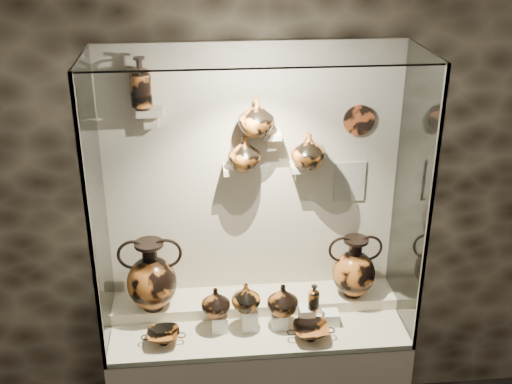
% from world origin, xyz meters
% --- Properties ---
extents(wall_back, '(5.00, 0.02, 3.20)m').
position_xyz_m(wall_back, '(0.00, 2.50, 1.60)').
color(wall_back, '#2E261D').
rests_on(wall_back, ground).
extents(plinth, '(1.70, 0.60, 0.80)m').
position_xyz_m(plinth, '(0.00, 2.18, 0.40)').
color(plinth, '#C1B39B').
rests_on(plinth, floor).
extents(front_tier, '(1.68, 0.58, 0.03)m').
position_xyz_m(front_tier, '(0.00, 2.18, 0.82)').
color(front_tier, beige).
rests_on(front_tier, plinth).
extents(rear_tier, '(1.70, 0.25, 0.10)m').
position_xyz_m(rear_tier, '(0.00, 2.35, 0.85)').
color(rear_tier, beige).
rests_on(rear_tier, plinth).
extents(back_panel, '(1.70, 0.03, 1.60)m').
position_xyz_m(back_panel, '(0.00, 2.50, 1.60)').
color(back_panel, '#C1B39B').
rests_on(back_panel, plinth).
extents(glass_front, '(1.70, 0.01, 1.60)m').
position_xyz_m(glass_front, '(0.00, 1.88, 1.60)').
color(glass_front, white).
rests_on(glass_front, plinth).
extents(glass_left, '(0.01, 0.60, 1.60)m').
position_xyz_m(glass_left, '(-0.85, 2.18, 1.60)').
color(glass_left, white).
rests_on(glass_left, plinth).
extents(glass_right, '(0.01, 0.60, 1.60)m').
position_xyz_m(glass_right, '(0.85, 2.18, 1.60)').
color(glass_right, white).
rests_on(glass_right, plinth).
extents(glass_top, '(1.70, 0.60, 0.01)m').
position_xyz_m(glass_top, '(0.00, 2.18, 2.40)').
color(glass_top, white).
rests_on(glass_top, back_panel).
extents(frame_post_left, '(0.02, 0.02, 1.60)m').
position_xyz_m(frame_post_left, '(-0.84, 1.89, 1.60)').
color(frame_post_left, gray).
rests_on(frame_post_left, plinth).
extents(frame_post_right, '(0.02, 0.02, 1.60)m').
position_xyz_m(frame_post_right, '(0.84, 1.89, 1.60)').
color(frame_post_right, gray).
rests_on(frame_post_right, plinth).
extents(pedestal_a, '(0.09, 0.09, 0.10)m').
position_xyz_m(pedestal_a, '(-0.22, 2.13, 0.88)').
color(pedestal_a, silver).
rests_on(pedestal_a, front_tier).
extents(pedestal_b, '(0.09, 0.09, 0.13)m').
position_xyz_m(pedestal_b, '(-0.05, 2.13, 0.90)').
color(pedestal_b, silver).
rests_on(pedestal_b, front_tier).
extents(pedestal_c, '(0.09, 0.09, 0.09)m').
position_xyz_m(pedestal_c, '(0.12, 2.13, 0.88)').
color(pedestal_c, silver).
rests_on(pedestal_c, front_tier).
extents(pedestal_d, '(0.09, 0.09, 0.12)m').
position_xyz_m(pedestal_d, '(0.28, 2.13, 0.89)').
color(pedestal_d, silver).
rests_on(pedestal_d, front_tier).
extents(pedestal_e, '(0.09, 0.09, 0.08)m').
position_xyz_m(pedestal_e, '(0.42, 2.13, 0.87)').
color(pedestal_e, silver).
rests_on(pedestal_e, front_tier).
extents(bracket_ul, '(0.14, 0.12, 0.04)m').
position_xyz_m(bracket_ul, '(-0.55, 2.42, 2.05)').
color(bracket_ul, '#C1B39B').
rests_on(bracket_ul, back_panel).
extents(bracket_ca, '(0.14, 0.12, 0.04)m').
position_xyz_m(bracket_ca, '(-0.10, 2.42, 1.70)').
color(bracket_ca, '#C1B39B').
rests_on(bracket_ca, back_panel).
extents(bracket_cb, '(0.10, 0.12, 0.04)m').
position_xyz_m(bracket_cb, '(0.10, 2.42, 1.90)').
color(bracket_cb, '#C1B39B').
rests_on(bracket_cb, back_panel).
extents(bracket_cc, '(0.14, 0.12, 0.04)m').
position_xyz_m(bracket_cc, '(0.28, 2.42, 1.70)').
color(bracket_cc, '#C1B39B').
rests_on(bracket_cc, back_panel).
extents(amphora_left, '(0.41, 0.41, 0.43)m').
position_xyz_m(amphora_left, '(-0.60, 2.30, 1.12)').
color(amphora_left, '#9F531E').
rests_on(amphora_left, rear_tier).
extents(amphora_right, '(0.40, 0.40, 0.38)m').
position_xyz_m(amphora_right, '(0.59, 2.32, 1.09)').
color(amphora_right, '#9F531E').
rests_on(amphora_right, rear_tier).
extents(jug_a, '(0.21, 0.21, 0.17)m').
position_xyz_m(jug_a, '(-0.24, 2.14, 1.02)').
color(jug_a, '#9F531E').
rests_on(jug_a, pedestal_a).
extents(jug_b, '(0.21, 0.21, 0.17)m').
position_xyz_m(jug_b, '(-0.07, 2.13, 1.05)').
color(jug_b, '#9C541B').
rests_on(jug_b, pedestal_b).
extents(jug_c, '(0.22, 0.22, 0.19)m').
position_xyz_m(jug_c, '(0.14, 2.13, 1.01)').
color(jug_c, '#9F531E').
rests_on(jug_c, pedestal_c).
extents(lekythos_small, '(0.09, 0.09, 0.18)m').
position_xyz_m(lekythos_small, '(0.31, 2.11, 1.04)').
color(lekythos_small, '#9C541B').
rests_on(lekythos_small, pedestal_d).
extents(kylix_left, '(0.29, 0.27, 0.09)m').
position_xyz_m(kylix_left, '(-0.54, 2.04, 0.88)').
color(kylix_left, '#9C541B').
rests_on(kylix_left, front_tier).
extents(kylix_right, '(0.27, 0.23, 0.10)m').
position_xyz_m(kylix_right, '(0.28, 2.00, 0.88)').
color(kylix_right, '#9F531E').
rests_on(kylix_right, front_tier).
extents(lekythos_tall, '(0.15, 0.15, 0.31)m').
position_xyz_m(lekythos_tall, '(-0.59, 2.41, 2.22)').
color(lekythos_tall, '#9F531E').
rests_on(lekythos_tall, bracket_ul).
extents(ovoid_vase_a, '(0.24, 0.24, 0.19)m').
position_xyz_m(ovoid_vase_a, '(-0.05, 2.38, 1.81)').
color(ovoid_vase_a, '#9C541B').
rests_on(ovoid_vase_a, bracket_ca).
extents(ovoid_vase_b, '(0.25, 0.25, 0.20)m').
position_xyz_m(ovoid_vase_b, '(0.01, 2.37, 2.02)').
color(ovoid_vase_b, '#9C541B').
rests_on(ovoid_vase_b, bracket_cb).
extents(ovoid_vase_c, '(0.23, 0.23, 0.20)m').
position_xyz_m(ovoid_vase_c, '(0.30, 2.37, 1.82)').
color(ovoid_vase_c, '#9C541B').
rests_on(ovoid_vase_c, bracket_cc).
extents(wall_plate, '(0.18, 0.02, 0.18)m').
position_xyz_m(wall_plate, '(0.60, 2.47, 1.95)').
color(wall_plate, '#A64620').
rests_on(wall_plate, back_panel).
extents(info_placard, '(0.18, 0.01, 0.25)m').
position_xyz_m(info_placard, '(0.57, 2.47, 1.57)').
color(info_placard, beige).
rests_on(info_placard, back_panel).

